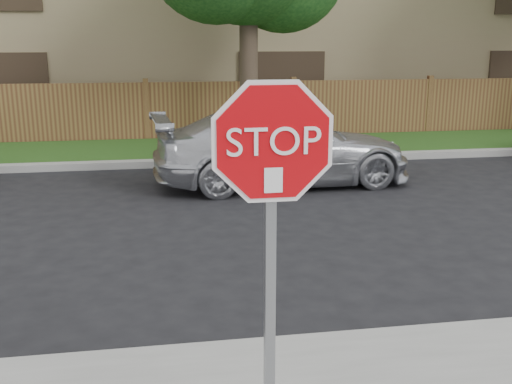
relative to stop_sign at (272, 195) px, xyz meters
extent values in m
plane|color=black|center=(-0.93, 1.48, -1.83)|extent=(90.00, 90.00, 0.00)
cube|color=gray|center=(-0.93, 9.63, -1.75)|extent=(70.00, 0.30, 0.15)
cube|color=#1E4714|center=(-0.93, 11.28, -1.77)|extent=(70.00, 3.00, 0.12)
cube|color=#57321E|center=(-0.93, 12.88, -1.03)|extent=(70.00, 0.12, 1.60)
cube|color=#95815D|center=(-0.93, 18.48, 1.17)|extent=(34.00, 8.00, 6.00)
cylinder|color=#382B21|center=(1.57, 11.18, 0.13)|extent=(0.44, 0.44, 3.92)
cube|color=gray|center=(0.00, 0.05, -0.58)|extent=(0.06, 0.06, 2.30)
cylinder|color=white|center=(0.00, -0.02, 0.32)|extent=(1.01, 0.02, 1.01)
cylinder|color=#B8070C|center=(0.00, -0.03, 0.32)|extent=(0.93, 0.02, 0.93)
cube|color=white|center=(0.00, -0.05, 0.10)|extent=(0.11, 0.00, 0.15)
imported|color=silver|center=(1.68, 7.65, -1.12)|extent=(5.04, 2.33, 1.43)
camera|label=1|loc=(-0.65, -3.38, 0.90)|focal=42.00mm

